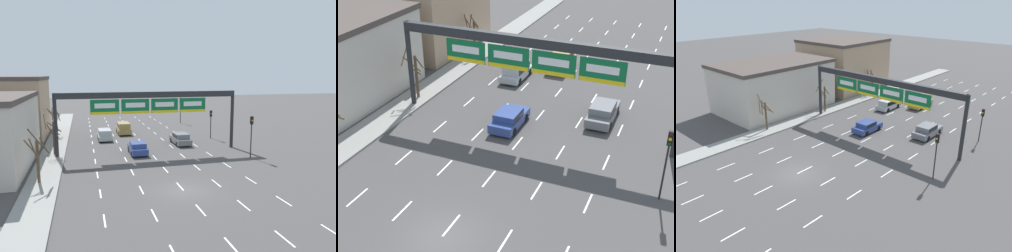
# 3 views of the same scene
# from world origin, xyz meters

# --- Properties ---
(ground_plane) EXTENTS (220.00, 220.00, 0.00)m
(ground_plane) POSITION_xyz_m (0.00, 0.00, 0.00)
(ground_plane) COLOR #474444
(sidewalk_left) EXTENTS (2.80, 110.00, 0.15)m
(sidewalk_left) POSITION_xyz_m (-11.30, 0.00, 0.07)
(sidewalk_left) COLOR gray
(sidewalk_left) RESTS_ON ground_plane
(lane_dashes) EXTENTS (13.32, 67.00, 0.01)m
(lane_dashes) POSITION_xyz_m (0.00, 13.50, 0.00)
(lane_dashes) COLOR white
(lane_dashes) RESTS_ON ground_plane
(sign_gantry) EXTENTS (21.82, 0.70, 7.31)m
(sign_gantry) POSITION_xyz_m (0.00, 13.61, 6.14)
(sign_gantry) COLOR #232628
(sign_gantry) RESTS_ON ground_plane
(building_near) EXTENTS (10.89, 16.46, 7.30)m
(building_near) POSITION_xyz_m (-18.44, 11.19, 3.66)
(building_near) COLOR beige
(building_near) RESTS_ON ground_plane
(building_far) EXTENTS (12.20, 13.37, 9.00)m
(building_far) POSITION_xyz_m (-19.08, 27.92, 4.51)
(building_far) COLOR tan
(building_far) RESTS_ON ground_plane
(car_grey) EXTENTS (1.94, 4.69, 1.52)m
(car_grey) POSITION_xyz_m (4.90, 17.11, 0.81)
(car_grey) COLOR slate
(car_grey) RESTS_ON ground_plane
(suv_silver) EXTENTS (1.90, 4.38, 1.54)m
(suv_silver) POSITION_xyz_m (-4.82, 22.56, 0.86)
(suv_silver) COLOR #B7B7BC
(suv_silver) RESTS_ON ground_plane
(car_blue) EXTENTS (1.92, 4.21, 1.42)m
(car_blue) POSITION_xyz_m (-1.58, 13.15, 0.76)
(car_blue) COLOR navy
(car_blue) RESTS_ON ground_plane
(suv_gold) EXTENTS (1.97, 4.68, 1.78)m
(suv_gold) POSITION_xyz_m (-1.59, 26.79, 0.99)
(suv_gold) COLOR #A88947
(suv_gold) RESTS_ON ground_plane
(traffic_light_near_gantry) EXTENTS (0.30, 0.35, 4.72)m
(traffic_light_near_gantry) POSITION_xyz_m (10.48, 8.16, 3.37)
(traffic_light_near_gantry) COLOR black
(traffic_light_near_gantry) RESTS_ON ground_plane
(traffic_light_mid_block) EXTENTS (0.30, 0.35, 4.12)m
(traffic_light_mid_block) POSITION_xyz_m (10.36, 19.88, 2.96)
(traffic_light_mid_block) COLOR black
(traffic_light_mid_block) RESTS_ON ground_plane
(tree_bare_closest) EXTENTS (1.96, 1.62, 4.83)m
(tree_bare_closest) POSITION_xyz_m (-11.54, 4.60, 2.49)
(tree_bare_closest) COLOR brown
(tree_bare_closest) RESTS_ON sidewalk_left
(tree_bare_second) EXTENTS (1.95, 1.73, 4.29)m
(tree_bare_second) POSITION_xyz_m (-11.81, 27.31, 2.46)
(tree_bare_second) COLOR brown
(tree_bare_second) RESTS_ON sidewalk_left
(tree_bare_third) EXTENTS (2.05, 1.85, 4.64)m
(tree_bare_third) POSITION_xyz_m (-11.11, 14.79, 2.50)
(tree_bare_third) COLOR brown
(tree_bare_third) RESTS_ON sidewalk_left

